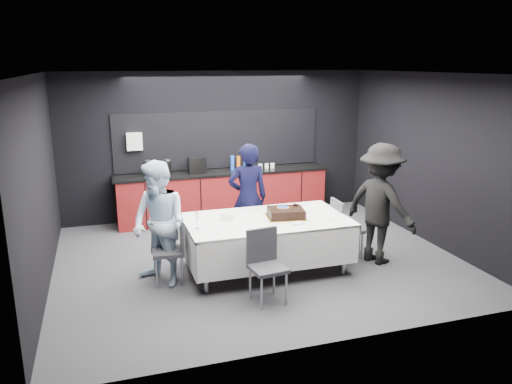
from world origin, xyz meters
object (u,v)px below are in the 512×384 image
person_center (248,198)px  person_right (381,204)px  cake_assembly (286,213)px  plate_stack (228,216)px  chair_left (174,245)px  person_left (159,224)px  party_table (266,228)px  champagne_flute (197,217)px  chair_near (265,260)px  chair_right (343,224)px

person_center → person_right: person_right is taller
cake_assembly → person_center: 0.92m
plate_stack → person_center: (0.51, 0.70, 0.04)m
chair_left → person_left: (-0.19, 0.01, 0.32)m
plate_stack → chair_left: 0.86m
person_center → person_right: bearing=153.0°
party_table → person_left: (-1.52, -0.02, 0.21)m
champagne_flute → chair_near: (0.72, -0.76, -0.40)m
chair_near → person_right: bearing=18.6°
party_table → chair_near: chair_near is taller
party_table → champagne_flute: bearing=-172.4°
party_table → cake_assembly: (0.29, -0.03, 0.21)m
champagne_flute → person_left: (-0.49, 0.12, -0.08)m
cake_assembly → chair_near: (-0.60, -0.86, -0.31)m
plate_stack → chair_right: (1.82, -0.04, -0.30)m
champagne_flute → chair_left: champagne_flute is taller
chair_left → chair_right: same height
chair_left → person_right: size_ratio=0.51×
party_table → person_center: (-0.03, 0.83, 0.23)m
chair_right → plate_stack: bearing=178.8°
party_table → person_left: bearing=-179.4°
plate_stack → chair_near: (0.23, -1.03, -0.30)m
champagne_flute → person_left: bearing=166.0°
chair_right → person_center: size_ratio=0.53×
person_right → person_left: bearing=63.3°
chair_near → person_center: (0.29, 1.73, 0.34)m
chair_near → person_right: 2.19m
chair_near → cake_assembly: bearing=55.2°
plate_stack → person_center: size_ratio=0.11×
chair_right → chair_near: size_ratio=1.00×
cake_assembly → person_left: person_left is taller
plate_stack → chair_left: size_ratio=0.21×
party_table → chair_near: (-0.32, -0.90, -0.11)m
plate_stack → person_left: 0.99m
cake_assembly → chair_right: (0.99, 0.13, -0.31)m
plate_stack → person_center: bearing=53.7°
chair_left → person_center: bearing=33.4°
chair_left → chair_near: 1.34m
party_table → chair_near: bearing=-109.4°
chair_right → person_left: bearing=-177.7°
party_table → person_left: size_ratio=1.36×
chair_left → person_left: 0.37m
chair_left → party_table: bearing=1.3°
person_center → person_left: (-1.49, -0.85, -0.02)m
cake_assembly → plate_stack: bearing=168.7°
chair_right → person_center: 1.54m
cake_assembly → champagne_flute: 1.33m
party_table → plate_stack: 0.59m
plate_stack → person_right: 2.29m
cake_assembly → person_left: 1.81m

